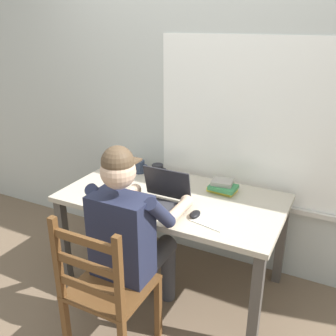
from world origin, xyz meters
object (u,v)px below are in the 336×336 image
wooden_chair (106,291)px  coffee_mug_dark (140,167)px  seated_person (132,231)px  book_stack_main (223,187)px  desk (172,206)px  coffee_mug_spare (158,170)px  computer_mouse (195,214)px  coffee_mug_white (171,179)px  laptop (161,198)px

wooden_chair → coffee_mug_dark: bearing=110.7°
seated_person → book_stack_main: 0.76m
desk → coffee_mug_spare: size_ratio=12.10×
computer_mouse → coffee_mug_spare: 0.69m
seated_person → computer_mouse: seated_person is taller
coffee_mug_white → seated_person: bearing=-85.0°
computer_mouse → coffee_mug_spare: bearing=137.7°
laptop → coffee_mug_spare: laptop is taller
seated_person → laptop: size_ratio=3.73×
computer_mouse → book_stack_main: (0.03, 0.42, 0.02)m
seated_person → coffee_mug_spare: size_ratio=9.93×
coffee_mug_white → computer_mouse: bearing=-46.2°
desk → computer_mouse: (0.25, -0.20, 0.10)m
wooden_chair → book_stack_main: size_ratio=4.51×
wooden_chair → coffee_mug_white: bearing=93.5°
seated_person → coffee_mug_white: 0.64m
book_stack_main → laptop: bearing=-127.0°
desk → computer_mouse: 0.34m
wooden_chair → book_stack_main: 1.06m
book_stack_main → coffee_mug_white: bearing=-170.4°
coffee_mug_white → book_stack_main: coffee_mug_white is taller
coffee_mug_white → coffee_mug_dark: size_ratio=1.04×
coffee_mug_dark → book_stack_main: (0.70, -0.04, -0.01)m
desk → coffee_mug_dark: size_ratio=12.44×
desk → coffee_mug_spare: (-0.25, 0.26, 0.13)m
coffee_mug_dark → computer_mouse: bearing=-34.5°
desk → computer_mouse: size_ratio=15.00×
seated_person → computer_mouse: bearing=44.2°
desk → coffee_mug_dark: coffee_mug_dark is taller
wooden_chair → coffee_mug_dark: 1.13m
seated_person → laptop: (0.03, 0.31, 0.09)m
computer_mouse → seated_person: bearing=-135.8°
seated_person → coffee_mug_dark: seated_person is taller
wooden_chair → coffee_mug_white: 0.96m
seated_person → wooden_chair: size_ratio=1.33×
computer_mouse → coffee_mug_dark: (-0.67, 0.46, 0.03)m
coffee_mug_white → coffee_mug_spare: size_ratio=1.01×
desk → coffee_mug_white: (-0.09, 0.15, 0.13)m
coffee_mug_white → coffee_mug_spare: coffee_mug_spare is taller
wooden_chair → coffee_mug_white: (-0.06, 0.91, 0.30)m
seated_person → coffee_mug_dark: (-0.38, 0.73, 0.08)m
coffee_mug_white → coffee_mug_dark: bearing=162.3°
laptop → coffee_mug_spare: bearing=120.7°
coffee_mug_spare → seated_person: bearing=-73.1°
book_stack_main → desk: bearing=-143.1°
desk → laptop: laptop is taller
coffee_mug_spare → book_stack_main: 0.54m
coffee_mug_dark → coffee_mug_white: bearing=-17.7°
laptop → computer_mouse: (0.26, -0.04, -0.04)m
computer_mouse → coffee_mug_spare: coffee_mug_spare is taller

